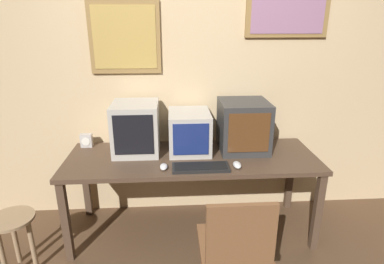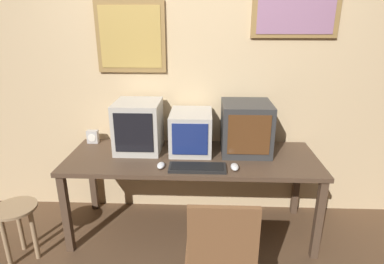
# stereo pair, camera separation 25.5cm
# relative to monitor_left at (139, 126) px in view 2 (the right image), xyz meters

# --- Properties ---
(wall_back) EXTENTS (8.00, 0.08, 2.60)m
(wall_back) POSITION_rel_monitor_left_xyz_m (0.46, 0.28, 0.39)
(wall_back) COLOR #D1B284
(wall_back) RESTS_ON ground_plane
(desk) EXTENTS (2.04, 0.71, 0.71)m
(desk) POSITION_rel_monitor_left_xyz_m (0.46, -0.13, -0.28)
(desk) COLOR #4C3828
(desk) RESTS_ON ground_plane
(monitor_left) EXTENTS (0.37, 0.40, 0.42)m
(monitor_left) POSITION_rel_monitor_left_xyz_m (0.00, 0.00, 0.00)
(monitor_left) COLOR #B7B2A8
(monitor_left) RESTS_ON desk
(monitor_center) EXTENTS (0.34, 0.42, 0.34)m
(monitor_center) POSITION_rel_monitor_left_xyz_m (0.44, 0.00, -0.04)
(monitor_center) COLOR #B7B2A8
(monitor_center) RESTS_ON desk
(monitor_right) EXTENTS (0.40, 0.42, 0.42)m
(monitor_right) POSITION_rel_monitor_left_xyz_m (0.90, -0.00, 0.00)
(monitor_right) COLOR #333333
(monitor_right) RESTS_ON desk
(keyboard_main) EXTENTS (0.43, 0.17, 0.03)m
(keyboard_main) POSITION_rel_monitor_left_xyz_m (0.51, -0.37, -0.20)
(keyboard_main) COLOR black
(keyboard_main) RESTS_ON desk
(mouse_near_keyboard) EXTENTS (0.06, 0.12, 0.04)m
(mouse_near_keyboard) POSITION_rel_monitor_left_xyz_m (0.79, -0.36, -0.19)
(mouse_near_keyboard) COLOR silver
(mouse_near_keyboard) RESTS_ON desk
(mouse_far_corner) EXTENTS (0.06, 0.10, 0.03)m
(mouse_far_corner) POSITION_rel_monitor_left_xyz_m (0.23, -0.35, -0.19)
(mouse_far_corner) COLOR silver
(mouse_far_corner) RESTS_ON desk
(desk_clock) EXTENTS (0.10, 0.06, 0.12)m
(desk_clock) POSITION_rel_monitor_left_xyz_m (-0.45, 0.13, -0.15)
(desk_clock) COLOR #B7B2AD
(desk_clock) RESTS_ON desk
(office_chair) EXTENTS (0.44, 0.44, 0.85)m
(office_chair) POSITION_rel_monitor_left_xyz_m (0.66, -0.95, -0.55)
(office_chair) COLOR black
(office_chair) RESTS_ON ground_plane
(side_stool) EXTENTS (0.32, 0.32, 0.46)m
(side_stool) POSITION_rel_monitor_left_xyz_m (-0.84, -0.55, -0.58)
(side_stool) COLOR #9E7F5B
(side_stool) RESTS_ON ground_plane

